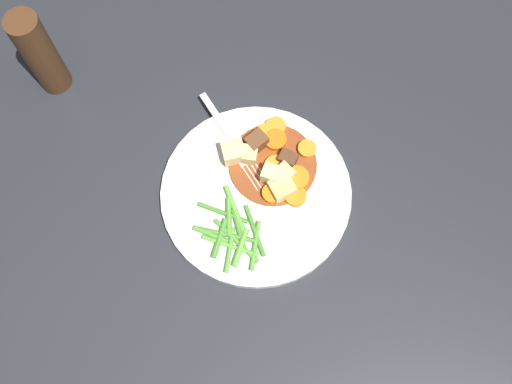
{
  "coord_description": "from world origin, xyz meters",
  "views": [
    {
      "loc": [
        -0.2,
        -0.2,
        0.8
      ],
      "look_at": [
        0.0,
        0.0,
        0.01
      ],
      "focal_mm": 41.35,
      "sensor_mm": 36.0,
      "label": 1
    }
  ],
  "objects_px": {
    "carrot_slice_7": "(275,140)",
    "potato_chunk_4": "(269,173)",
    "carrot_slice_3": "(307,149)",
    "carrot_slice_4": "(276,127)",
    "carrot_slice_5": "(296,178)",
    "carrot_slice_6": "(276,167)",
    "potato_chunk_2": "(233,152)",
    "potato_chunk_1": "(247,155)",
    "meat_chunk_0": "(286,157)",
    "carrot_slice_0": "(295,196)",
    "carrot_slice_1": "(272,194)",
    "meat_chunk_1": "(256,142)",
    "potato_chunk_0": "(282,188)",
    "pepper_mill": "(40,54)",
    "potato_chunk_3": "(283,175)",
    "fork": "(234,143)",
    "dinner_plate": "(256,194)",
    "carrot_slice_2": "(267,134)"
  },
  "relations": [
    {
      "from": "potato_chunk_1",
      "to": "meat_chunk_0",
      "type": "relative_size",
      "value": 1.12
    },
    {
      "from": "potato_chunk_4",
      "to": "meat_chunk_0",
      "type": "xyz_separation_m",
      "value": [
        0.04,
        -0.0,
        -0.0
      ]
    },
    {
      "from": "carrot_slice_0",
      "to": "carrot_slice_4",
      "type": "bearing_deg",
      "value": 58.23
    },
    {
      "from": "carrot_slice_1",
      "to": "potato_chunk_1",
      "type": "xyz_separation_m",
      "value": [
        0.02,
        0.06,
        0.01
      ]
    },
    {
      "from": "potato_chunk_0",
      "to": "pepper_mill",
      "type": "distance_m",
      "value": 0.39
    },
    {
      "from": "carrot_slice_7",
      "to": "meat_chunk_1",
      "type": "height_order",
      "value": "meat_chunk_1"
    },
    {
      "from": "carrot_slice_3",
      "to": "potato_chunk_4",
      "type": "bearing_deg",
      "value": 169.88
    },
    {
      "from": "carrot_slice_3",
      "to": "potato_chunk_1",
      "type": "height_order",
      "value": "potato_chunk_1"
    },
    {
      "from": "carrot_slice_6",
      "to": "potato_chunk_0",
      "type": "xyz_separation_m",
      "value": [
        -0.02,
        -0.03,
        0.01
      ]
    },
    {
      "from": "carrot_slice_1",
      "to": "meat_chunk_1",
      "type": "height_order",
      "value": "meat_chunk_1"
    },
    {
      "from": "carrot_slice_3",
      "to": "pepper_mill",
      "type": "xyz_separation_m",
      "value": [
        -0.18,
        0.36,
        0.06
      ]
    },
    {
      "from": "carrot_slice_1",
      "to": "carrot_slice_4",
      "type": "xyz_separation_m",
      "value": [
        0.08,
        0.07,
        -0.0
      ]
    },
    {
      "from": "potato_chunk_0",
      "to": "fork",
      "type": "xyz_separation_m",
      "value": [
        0.01,
        0.1,
        -0.01
      ]
    },
    {
      "from": "carrot_slice_3",
      "to": "carrot_slice_7",
      "type": "relative_size",
      "value": 0.84
    },
    {
      "from": "potato_chunk_4",
      "to": "potato_chunk_2",
      "type": "bearing_deg",
      "value": 102.17
    },
    {
      "from": "carrot_slice_0",
      "to": "potato_chunk_3",
      "type": "height_order",
      "value": "potato_chunk_3"
    },
    {
      "from": "carrot_slice_5",
      "to": "potato_chunk_4",
      "type": "xyz_separation_m",
      "value": [
        -0.02,
        0.03,
        0.01
      ]
    },
    {
      "from": "carrot_slice_4",
      "to": "potato_chunk_4",
      "type": "height_order",
      "value": "potato_chunk_4"
    },
    {
      "from": "carrot_slice_3",
      "to": "meat_chunk_1",
      "type": "relative_size",
      "value": 0.94
    },
    {
      "from": "carrot_slice_2",
      "to": "pepper_mill",
      "type": "distance_m",
      "value": 0.34
    },
    {
      "from": "carrot_slice_3",
      "to": "carrot_slice_4",
      "type": "distance_m",
      "value": 0.06
    },
    {
      "from": "potato_chunk_0",
      "to": "carrot_slice_1",
      "type": "bearing_deg",
      "value": 158.52
    },
    {
      "from": "carrot_slice_4",
      "to": "meat_chunk_1",
      "type": "distance_m",
      "value": 0.04
    },
    {
      "from": "carrot_slice_6",
      "to": "meat_chunk_0",
      "type": "relative_size",
      "value": 1.33
    },
    {
      "from": "fork",
      "to": "carrot_slice_4",
      "type": "bearing_deg",
      "value": -24.29
    },
    {
      "from": "carrot_slice_6",
      "to": "carrot_slice_7",
      "type": "height_order",
      "value": "carrot_slice_7"
    },
    {
      "from": "carrot_slice_7",
      "to": "dinner_plate",
      "type": "bearing_deg",
      "value": -155.54
    },
    {
      "from": "carrot_slice_7",
      "to": "potato_chunk_4",
      "type": "bearing_deg",
      "value": -146.15
    },
    {
      "from": "dinner_plate",
      "to": "carrot_slice_5",
      "type": "height_order",
      "value": "carrot_slice_5"
    },
    {
      "from": "carrot_slice_6",
      "to": "potato_chunk_3",
      "type": "height_order",
      "value": "potato_chunk_3"
    },
    {
      "from": "carrot_slice_6",
      "to": "potato_chunk_3",
      "type": "bearing_deg",
      "value": -102.47
    },
    {
      "from": "carrot_slice_7",
      "to": "pepper_mill",
      "type": "bearing_deg",
      "value": 116.32
    },
    {
      "from": "potato_chunk_3",
      "to": "meat_chunk_0",
      "type": "bearing_deg",
      "value": 34.9
    },
    {
      "from": "meat_chunk_1",
      "to": "carrot_slice_1",
      "type": "bearing_deg",
      "value": -119.84
    },
    {
      "from": "potato_chunk_4",
      "to": "carrot_slice_0",
      "type": "bearing_deg",
      "value": -85.72
    },
    {
      "from": "carrot_slice_0",
      "to": "carrot_slice_2",
      "type": "distance_m",
      "value": 0.1
    },
    {
      "from": "carrot_slice_4",
      "to": "fork",
      "type": "height_order",
      "value": "carrot_slice_4"
    },
    {
      "from": "carrot_slice_6",
      "to": "meat_chunk_0",
      "type": "distance_m",
      "value": 0.02
    },
    {
      "from": "carrot_slice_1",
      "to": "potato_chunk_2",
      "type": "xyz_separation_m",
      "value": [
        0.01,
        0.08,
        0.01
      ]
    },
    {
      "from": "carrot_slice_1",
      "to": "carrot_slice_7",
      "type": "height_order",
      "value": "same"
    },
    {
      "from": "carrot_slice_3",
      "to": "carrot_slice_4",
      "type": "bearing_deg",
      "value": 95.73
    },
    {
      "from": "carrot_slice_5",
      "to": "carrot_slice_3",
      "type": "bearing_deg",
      "value": 24.25
    },
    {
      "from": "carrot_slice_6",
      "to": "potato_chunk_0",
      "type": "relative_size",
      "value": 1.01
    },
    {
      "from": "carrot_slice_3",
      "to": "potato_chunk_3",
      "type": "bearing_deg",
      "value": -175.45
    },
    {
      "from": "potato_chunk_2",
      "to": "potato_chunk_4",
      "type": "xyz_separation_m",
      "value": [
        0.01,
        -0.06,
        0.0
      ]
    },
    {
      "from": "carrot_slice_0",
      "to": "potato_chunk_3",
      "type": "bearing_deg",
      "value": 74.65
    },
    {
      "from": "potato_chunk_1",
      "to": "fork",
      "type": "xyz_separation_m",
      "value": [
        0.0,
        0.03,
        -0.01
      ]
    },
    {
      "from": "meat_chunk_0",
      "to": "potato_chunk_0",
      "type": "bearing_deg",
      "value": -143.84
    },
    {
      "from": "carrot_slice_4",
      "to": "potato_chunk_4",
      "type": "distance_m",
      "value": 0.08
    },
    {
      "from": "carrot_slice_6",
      "to": "potato_chunk_2",
      "type": "distance_m",
      "value": 0.06
    }
  ]
}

